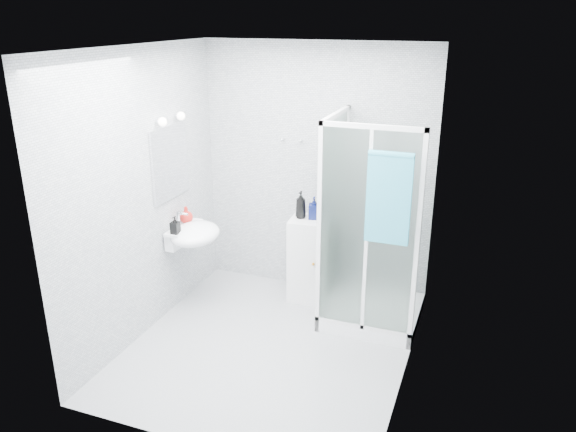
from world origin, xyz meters
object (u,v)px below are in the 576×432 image
at_px(storage_cabinet, 308,259).
at_px(shampoo_bottle_a, 301,205).
at_px(shampoo_bottle_b, 314,208).
at_px(soap_dispenser_orange, 186,215).
at_px(hand_towel, 389,196).
at_px(shower_enclosure, 364,279).
at_px(soap_dispenser_black, 175,225).
at_px(wall_basin, 193,234).

bearing_deg(storage_cabinet, shampoo_bottle_a, 171.98).
relative_size(shampoo_bottle_b, soap_dispenser_orange, 1.36).
height_order(hand_towel, soap_dispenser_orange, hand_towel).
bearing_deg(shower_enclosure, storage_cabinet, 158.65).
bearing_deg(shampoo_bottle_b, storage_cabinet, -146.80).
bearing_deg(storage_cabinet, hand_towel, -40.67).
xyz_separation_m(shampoo_bottle_b, soap_dispenser_black, (-1.13, -0.79, -0.05)).
xyz_separation_m(shower_enclosure, soap_dispenser_black, (-1.73, -0.51, 0.50)).
relative_size(storage_cabinet, shampoo_bottle_b, 3.88).
xyz_separation_m(shower_enclosure, shampoo_bottle_a, (-0.73, 0.26, 0.58)).
bearing_deg(storage_cabinet, soap_dispenser_orange, -162.45).
distance_m(wall_basin, shampoo_bottle_a, 1.11).
distance_m(storage_cabinet, shampoo_bottle_a, 0.59).
height_order(hand_towel, shampoo_bottle_a, hand_towel).
bearing_deg(soap_dispenser_orange, shampoo_bottle_b, 22.75).
bearing_deg(shampoo_bottle_a, wall_basin, -148.09).
xyz_separation_m(shampoo_bottle_a, shampoo_bottle_b, (0.13, 0.02, -0.02)).
xyz_separation_m(shower_enclosure, soap_dispenser_orange, (-1.78, -0.21, 0.50)).
distance_m(shower_enclosure, storage_cabinet, 0.69).
bearing_deg(shampoo_bottle_b, shower_enclosure, -25.17).
relative_size(shower_enclosure, storage_cabinet, 2.26).
bearing_deg(wall_basin, shower_enclosure, 10.81).
relative_size(storage_cabinet, shampoo_bottle_a, 3.19).
distance_m(wall_basin, soap_dispenser_black, 0.25).
height_order(storage_cabinet, soap_dispenser_black, soap_dispenser_black).
height_order(hand_towel, soap_dispenser_black, hand_towel).
bearing_deg(hand_towel, shower_enclosure, 122.53).
bearing_deg(soap_dispenser_orange, shampoo_bottle_a, 24.16).
height_order(shower_enclosure, shampoo_bottle_b, shower_enclosure).
bearing_deg(wall_basin, soap_dispenser_black, -111.03).
relative_size(hand_towel, shampoo_bottle_b, 3.44).
relative_size(shower_enclosure, hand_towel, 2.54).
bearing_deg(shampoo_bottle_b, soap_dispenser_black, -145.00).
xyz_separation_m(shampoo_bottle_a, soap_dispenser_black, (-0.99, -0.76, -0.08)).
relative_size(shower_enclosure, shampoo_bottle_b, 8.75).
relative_size(wall_basin, shampoo_bottle_b, 2.45).
height_order(storage_cabinet, soap_dispenser_orange, soap_dispenser_orange).
distance_m(shower_enclosure, soap_dispenser_black, 1.87).
bearing_deg(soap_dispenser_black, wall_basin, 68.97).
xyz_separation_m(hand_towel, shampoo_bottle_a, (-0.99, 0.66, -0.40)).
relative_size(shampoo_bottle_b, soap_dispenser_black, 1.34).
distance_m(hand_towel, soap_dispenser_orange, 2.10).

